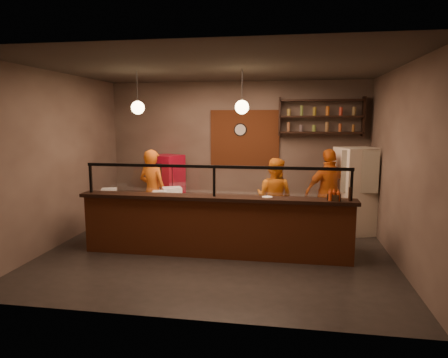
% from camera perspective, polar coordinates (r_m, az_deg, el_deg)
% --- Properties ---
extents(floor, '(6.00, 6.00, 0.00)m').
position_cam_1_polar(floor, '(7.29, -0.93, -10.22)').
color(floor, black).
rests_on(floor, ground).
extents(ceiling, '(6.00, 6.00, 0.00)m').
position_cam_1_polar(ceiling, '(6.95, -0.99, 15.62)').
color(ceiling, '#38322B').
rests_on(ceiling, wall_back).
extents(wall_back, '(6.00, 0.00, 6.00)m').
position_cam_1_polar(wall_back, '(9.40, 1.76, 4.01)').
color(wall_back, '#726053').
rests_on(wall_back, floor).
extents(wall_left, '(0.00, 5.00, 5.00)m').
position_cam_1_polar(wall_left, '(8.03, -22.54, 2.58)').
color(wall_left, '#726053').
rests_on(wall_left, floor).
extents(wall_right, '(0.00, 5.00, 5.00)m').
position_cam_1_polar(wall_right, '(7.05, 23.80, 1.76)').
color(wall_right, '#726053').
rests_on(wall_right, floor).
extents(wall_front, '(6.00, 0.00, 6.00)m').
position_cam_1_polar(wall_front, '(4.52, -6.61, -1.01)').
color(wall_front, '#726053').
rests_on(wall_front, floor).
extents(brick_patch, '(1.60, 0.04, 1.30)m').
position_cam_1_polar(brick_patch, '(9.32, 2.97, 5.82)').
color(brick_patch, brown).
rests_on(brick_patch, wall_back).
extents(service_counter, '(4.60, 0.25, 1.00)m').
position_cam_1_polar(service_counter, '(6.86, -1.38, -7.06)').
color(service_counter, brown).
rests_on(service_counter, floor).
extents(counter_ledge, '(4.70, 0.37, 0.06)m').
position_cam_1_polar(counter_ledge, '(6.73, -1.40, -2.71)').
color(counter_ledge, black).
rests_on(counter_ledge, service_counter).
extents(worktop_cabinet, '(4.60, 0.75, 0.85)m').
position_cam_1_polar(worktop_cabinet, '(7.35, -0.65, -6.59)').
color(worktop_cabinet, gray).
rests_on(worktop_cabinet, floor).
extents(worktop, '(4.60, 0.75, 0.05)m').
position_cam_1_polar(worktop, '(7.25, -0.66, -3.15)').
color(worktop, white).
rests_on(worktop, worktop_cabinet).
extents(sneeze_guard, '(4.50, 0.05, 0.52)m').
position_cam_1_polar(sneeze_guard, '(6.67, -1.41, 0.15)').
color(sneeze_guard, white).
rests_on(sneeze_guard, counter_ledge).
extents(wall_shelving, '(1.84, 0.28, 0.85)m').
position_cam_1_polar(wall_shelving, '(9.13, 13.68, 8.67)').
color(wall_shelving, black).
rests_on(wall_shelving, wall_back).
extents(wall_clock, '(0.30, 0.04, 0.30)m').
position_cam_1_polar(wall_clock, '(9.32, 2.36, 7.05)').
color(wall_clock, black).
rests_on(wall_clock, wall_back).
extents(pendant_left, '(0.24, 0.24, 0.77)m').
position_cam_1_polar(pendant_left, '(7.50, -12.21, 9.95)').
color(pendant_left, black).
rests_on(pendant_left, ceiling).
extents(pendant_right, '(0.24, 0.24, 0.77)m').
position_cam_1_polar(pendant_right, '(7.04, 2.58, 10.23)').
color(pendant_right, black).
rests_on(pendant_right, ceiling).
extents(cook_left, '(0.73, 0.59, 1.73)m').
position_cam_1_polar(cook_left, '(8.41, -10.16, -1.71)').
color(cook_left, orange).
rests_on(cook_left, floor).
extents(cook_mid, '(0.93, 0.83, 1.58)m').
position_cam_1_polar(cook_mid, '(8.08, 7.18, -2.60)').
color(cook_mid, orange).
rests_on(cook_mid, floor).
extents(cook_right, '(1.11, 0.78, 1.76)m').
position_cam_1_polar(cook_right, '(8.37, 14.79, -1.82)').
color(cook_right, '#CB5913').
rests_on(cook_right, floor).
extents(fridge, '(0.94, 0.91, 1.78)m').
position_cam_1_polar(fridge, '(8.61, 18.33, -1.63)').
color(fridge, beige).
rests_on(fridge, floor).
extents(red_cooler, '(0.83, 0.81, 1.51)m').
position_cam_1_polar(red_cooler, '(9.51, -8.12, -1.14)').
color(red_cooler, '#B00B26').
rests_on(red_cooler, floor).
extents(pizza_dough, '(0.53, 0.53, 0.01)m').
position_cam_1_polar(pizza_dough, '(7.24, 5.32, -2.95)').
color(pizza_dough, beige).
rests_on(pizza_dough, worktop).
extents(prep_tub_a, '(0.33, 0.29, 0.14)m').
position_cam_1_polar(prep_tub_a, '(7.93, -16.10, -1.79)').
color(prep_tub_a, silver).
rests_on(prep_tub_a, worktop).
extents(prep_tub_b, '(0.43, 0.39, 0.17)m').
position_cam_1_polar(prep_tub_b, '(7.59, -7.42, -1.83)').
color(prep_tub_b, white).
rests_on(prep_tub_b, worktop).
extents(prep_tub_c, '(0.30, 0.26, 0.13)m').
position_cam_1_polar(prep_tub_c, '(7.45, -9.13, -2.21)').
color(prep_tub_c, silver).
rests_on(prep_tub_c, worktop).
extents(rolling_pin, '(0.38, 0.23, 0.07)m').
position_cam_1_polar(rolling_pin, '(7.55, -11.49, -2.40)').
color(rolling_pin, gold).
rests_on(rolling_pin, worktop).
extents(condiment_caddy, '(0.22, 0.20, 0.10)m').
position_cam_1_polar(condiment_caddy, '(6.61, 15.43, -2.53)').
color(condiment_caddy, black).
rests_on(condiment_caddy, counter_ledge).
extents(pepper_mill, '(0.06, 0.06, 0.22)m').
position_cam_1_polar(pepper_mill, '(6.65, 17.56, -2.05)').
color(pepper_mill, black).
rests_on(pepper_mill, counter_ledge).
extents(small_plate, '(0.18, 0.18, 0.01)m').
position_cam_1_polar(small_plate, '(6.66, 6.20, -2.57)').
color(small_plate, white).
rests_on(small_plate, counter_ledge).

